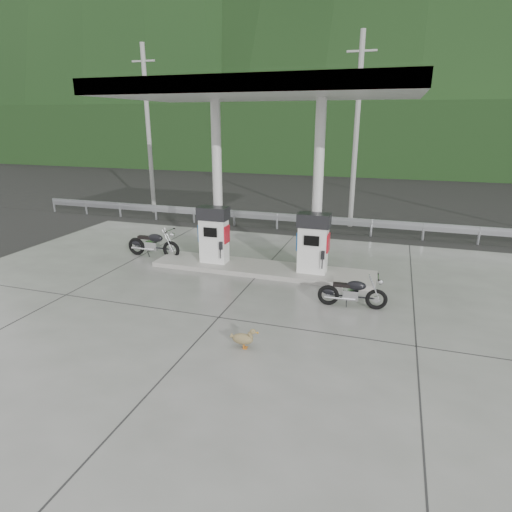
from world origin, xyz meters
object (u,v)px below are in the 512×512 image
(motorcycle_left, at_px, (153,244))
(motorcycle_right, at_px, (352,293))
(gas_pump_left, at_px, (214,235))
(duck, at_px, (243,339))
(gas_pump_right, at_px, (313,243))

(motorcycle_left, bearing_deg, motorcycle_right, -16.33)
(gas_pump_left, bearing_deg, duck, -60.58)
(motorcycle_left, relative_size, duck, 3.42)
(gas_pump_right, height_order, motorcycle_left, gas_pump_right)
(gas_pump_right, bearing_deg, duck, -96.90)
(gas_pump_right, height_order, motorcycle_right, gas_pump_right)
(gas_pump_left, distance_m, motorcycle_left, 2.50)
(motorcycle_left, bearing_deg, duck, -43.58)
(motorcycle_right, bearing_deg, duck, -129.09)
(motorcycle_left, relative_size, motorcycle_right, 1.16)
(gas_pump_right, relative_size, duck, 3.29)
(gas_pump_left, bearing_deg, motorcycle_right, -22.36)
(motorcycle_right, xyz_separation_m, duck, (-1.95, -2.79, -0.19))
(motorcycle_right, distance_m, duck, 3.40)
(gas_pump_left, height_order, motorcycle_left, gas_pump_left)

